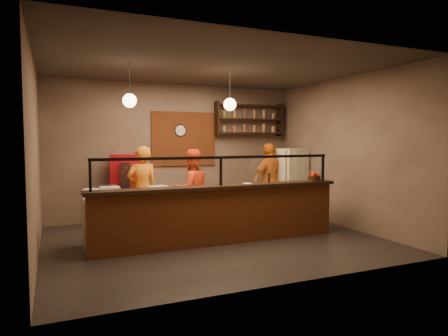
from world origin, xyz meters
name	(u,v)px	position (x,y,z in m)	size (l,w,h in m)	color
floor	(215,240)	(0.00, 0.00, 0.00)	(6.00, 6.00, 0.00)	black
ceiling	(214,67)	(0.00, 0.00, 3.20)	(6.00, 6.00, 0.00)	#3A342C
wall_back	(176,151)	(0.00, 2.50, 1.60)	(6.00, 6.00, 0.00)	#796859
wall_left	(35,157)	(-3.00, 0.00, 1.60)	(5.00, 5.00, 0.00)	#796859
wall_right	(344,153)	(3.00, 0.00, 1.60)	(5.00, 5.00, 0.00)	#796859
wall_front	(288,161)	(0.00, -2.50, 1.60)	(6.00, 6.00, 0.00)	#796859
brick_patch	(184,139)	(0.20, 2.47, 1.90)	(1.60, 0.04, 1.30)	brown
service_counter	(221,216)	(0.00, -0.30, 0.50)	(4.60, 0.25, 1.00)	brown
counter_ledge	(221,187)	(0.00, -0.30, 1.03)	(4.70, 0.37, 0.06)	black
worktop_cabinet	(211,216)	(0.00, 0.20, 0.42)	(4.60, 0.75, 0.85)	gray
worktop	(211,192)	(0.00, 0.20, 0.88)	(4.60, 0.75, 0.05)	silver
sneeze_guard	(221,168)	(0.00, -0.30, 1.37)	(4.50, 0.05, 0.52)	white
wall_shelving	(249,119)	(1.90, 2.32, 2.40)	(1.84, 0.28, 0.85)	black
wall_clock	(180,130)	(0.10, 2.46, 2.10)	(0.30, 0.30, 0.04)	black
pendant_left	(130,100)	(-1.50, 0.20, 2.55)	(0.24, 0.24, 0.77)	black
pendant_right	(230,104)	(0.40, 0.20, 2.55)	(0.24, 0.24, 0.77)	black
cook_left	(142,189)	(-1.10, 1.18, 0.87)	(0.64, 0.42, 1.75)	orange
cook_mid	(191,190)	(-0.13, 0.96, 0.84)	(0.82, 0.64, 1.68)	red
cook_right	(270,180)	(2.05, 1.51, 0.90)	(1.05, 0.44, 1.80)	orange
fridge	(289,182)	(2.60, 1.51, 0.83)	(0.69, 0.65, 1.66)	#E8E4C4
red_cooler	(129,189)	(-1.21, 2.15, 0.78)	(0.66, 0.61, 1.55)	#AC0B15
pizza_dough	(209,190)	(0.01, 0.31, 0.91)	(0.52, 0.52, 0.01)	white
prep_tub_a	(92,193)	(-2.15, 0.23, 0.97)	(0.28, 0.22, 0.14)	white
prep_tub_b	(110,191)	(-1.86, 0.24, 0.98)	(0.32, 0.26, 0.16)	white
prep_tub_c	(158,190)	(-1.06, 0.06, 0.98)	(0.32, 0.25, 0.16)	silver
rolling_pin	(119,194)	(-1.70, 0.19, 0.93)	(0.06, 0.06, 0.36)	gold
condiment_caddy	(314,178)	(2.00, -0.32, 1.11)	(0.19, 0.15, 0.11)	black
pepper_mill	(269,178)	(1.02, -0.24, 1.16)	(0.04, 0.04, 0.20)	black
small_plate	(247,183)	(0.56, -0.25, 1.07)	(0.16, 0.16, 0.01)	silver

